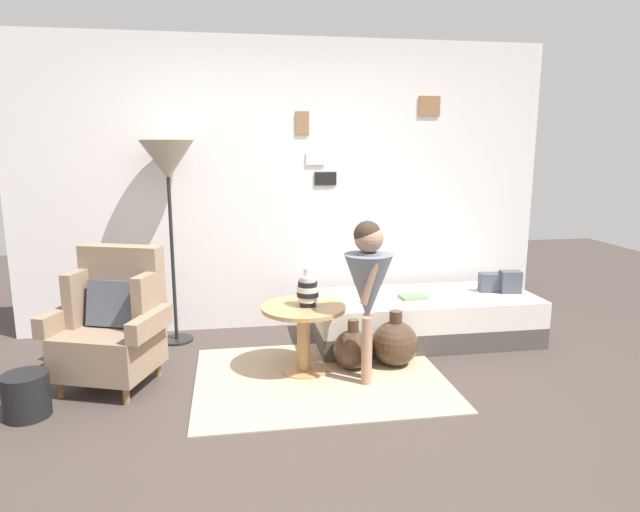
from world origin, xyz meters
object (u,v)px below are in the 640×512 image
object	(u,v)px
armchair	(113,324)
person_child	(368,280)
side_table	(304,324)
book_on_daybed	(413,297)
magazine_basket	(26,395)
demijohn_near	(353,349)
vase_striped	(308,290)
demijohn_far	(395,343)
daybed	(424,318)
floor_lamp	(168,166)

from	to	relation	value
armchair	person_child	xyz separation A→B (m)	(1.77, -0.28, 0.31)
side_table	book_on_daybed	world-z (taller)	side_table
armchair	magazine_basket	bearing A→B (deg)	-135.98
side_table	magazine_basket	bearing A→B (deg)	-167.11
book_on_daybed	demijohn_near	bearing A→B (deg)	-144.05
vase_striped	book_on_daybed	world-z (taller)	vase_striped
armchair	demijohn_far	size ratio (longest dim) A/B	2.22
demijohn_far	demijohn_near	bearing A→B (deg)	-178.20
armchair	daybed	distance (m)	2.54
demijohn_near	person_child	bearing A→B (deg)	-80.51
armchair	magazine_basket	xyz separation A→B (m)	(-0.45, -0.44, -0.30)
daybed	side_table	distance (m)	1.25
armchair	side_table	distance (m)	1.35
daybed	demijohn_far	bearing A→B (deg)	-128.91
armchair	book_on_daybed	bearing A→B (deg)	10.25
vase_striped	demijohn_near	xyz separation A→B (m)	(0.34, 0.01, -0.48)
side_table	demijohn_far	xyz separation A→B (m)	(0.71, 0.01, -0.20)
floor_lamp	magazine_basket	world-z (taller)	floor_lamp
demijohn_near	demijohn_far	size ratio (longest dim) A/B	0.89
vase_striped	armchair	bearing A→B (deg)	178.74
person_child	book_on_daybed	size ratio (longest dim) A/B	5.31
floor_lamp	demijohn_near	size ratio (longest dim) A/B	4.43
vase_striped	demijohn_far	bearing A→B (deg)	1.33
armchair	demijohn_near	bearing A→B (deg)	-0.84
book_on_daybed	demijohn_far	size ratio (longest dim) A/B	0.50
armchair	floor_lamp	world-z (taller)	floor_lamp
daybed	demijohn_far	xyz separation A→B (m)	(-0.42, -0.51, -0.02)
side_table	floor_lamp	xyz separation A→B (m)	(-1.00, 0.84, 1.13)
floor_lamp	person_child	xyz separation A→B (m)	(1.42, -1.10, -0.75)
armchair	daybed	world-z (taller)	armchair
side_table	floor_lamp	world-z (taller)	floor_lamp
armchair	vase_striped	world-z (taller)	armchair
demijohn_near	floor_lamp	bearing A→B (deg)	148.59
side_table	demijohn_far	size ratio (longest dim) A/B	1.43
person_child	magazine_basket	size ratio (longest dim) A/B	4.17
daybed	vase_striped	world-z (taller)	vase_striped
floor_lamp	daybed	bearing A→B (deg)	-8.48
daybed	armchair	bearing A→B (deg)	-168.57
floor_lamp	demijohn_near	xyz separation A→B (m)	(1.38, -0.84, -1.35)
vase_striped	floor_lamp	world-z (taller)	floor_lamp
floor_lamp	book_on_daybed	bearing A→B (deg)	-11.14
demijohn_near	demijohn_far	world-z (taller)	demijohn_far
daybed	book_on_daybed	bearing A→B (deg)	-149.75
armchair	demijohn_far	world-z (taller)	armchair
demijohn_far	side_table	bearing A→B (deg)	-179.10
side_table	person_child	bearing A→B (deg)	-31.44
vase_striped	book_on_daybed	xyz separation A→B (m)	(0.96, 0.45, -0.22)
floor_lamp	demijohn_near	distance (m)	2.10
vase_striped	person_child	distance (m)	0.48
vase_striped	book_on_daybed	distance (m)	1.09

